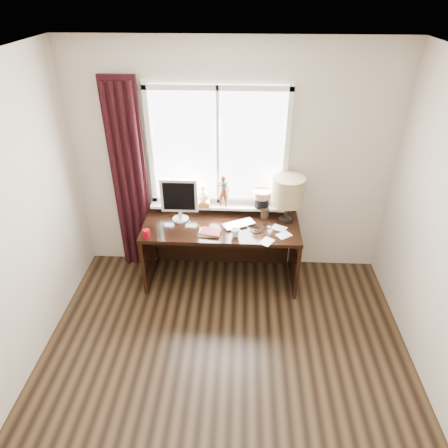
# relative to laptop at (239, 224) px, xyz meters

# --- Properties ---
(floor) EXTENTS (3.50, 4.00, 0.00)m
(floor) POSITION_rel_laptop_xyz_m (-0.09, -1.63, -0.76)
(floor) COLOR #3D2A18
(floor) RESTS_ON ground
(ceiling) EXTENTS (3.50, 4.00, 0.00)m
(ceiling) POSITION_rel_laptop_xyz_m (-0.09, -1.63, 1.84)
(ceiling) COLOR white
(ceiling) RESTS_ON wall_back
(wall_back) EXTENTS (3.50, 0.00, 2.60)m
(wall_back) POSITION_rel_laptop_xyz_m (-0.09, 0.37, 0.54)
(wall_back) COLOR #BFB198
(wall_back) RESTS_ON ground
(laptop) EXTENTS (0.41, 0.36, 0.03)m
(laptop) POSITION_rel_laptop_xyz_m (0.00, 0.00, 0.00)
(laptop) COLOR silver
(laptop) RESTS_ON desk
(mug) EXTENTS (0.13, 0.13, 0.09)m
(mug) POSITION_rel_laptop_xyz_m (-0.04, -0.21, 0.03)
(mug) COLOR white
(mug) RESTS_ON desk
(red_cup) EXTENTS (0.07, 0.07, 0.09)m
(red_cup) POSITION_rel_laptop_xyz_m (-0.95, -0.28, 0.03)
(red_cup) COLOR #84010B
(red_cup) RESTS_ON desk
(window) EXTENTS (1.52, 0.22, 1.40)m
(window) POSITION_rel_laptop_xyz_m (-0.24, 0.31, 0.54)
(window) COLOR white
(window) RESTS_ON ground
(curtain) EXTENTS (0.38, 0.09, 2.25)m
(curtain) POSITION_rel_laptop_xyz_m (-1.23, 0.27, 0.35)
(curtain) COLOR black
(curtain) RESTS_ON floor
(desk) EXTENTS (1.70, 0.70, 0.75)m
(desk) POSITION_rel_laptop_xyz_m (-0.19, 0.09, -0.26)
(desk) COLOR black
(desk) RESTS_ON floor
(monitor) EXTENTS (0.40, 0.18, 0.49)m
(monitor) POSITION_rel_laptop_xyz_m (-0.65, 0.09, 0.26)
(monitor) COLOR beige
(monitor) RESTS_ON desk
(notebook_stack) EXTENTS (0.24, 0.18, 0.03)m
(notebook_stack) POSITION_rel_laptop_xyz_m (-0.30, -0.18, 0.00)
(notebook_stack) COLOR beige
(notebook_stack) RESTS_ON desk
(brush_holder) EXTENTS (0.09, 0.09, 0.25)m
(brush_holder) POSITION_rel_laptop_xyz_m (0.28, 0.17, 0.05)
(brush_holder) COLOR black
(brush_holder) RESTS_ON desk
(icon_frame) EXTENTS (0.10, 0.03, 0.13)m
(icon_frame) POSITION_rel_laptop_xyz_m (0.48, 0.30, 0.05)
(icon_frame) COLOR gold
(icon_frame) RESTS_ON desk
(table_lamp) EXTENTS (0.35, 0.35, 0.52)m
(table_lamp) POSITION_rel_laptop_xyz_m (0.51, 0.13, 0.35)
(table_lamp) COLOR black
(table_lamp) RESTS_ON desk
(loose_papers) EXTENTS (0.36, 0.44, 0.00)m
(loose_papers) POSITION_rel_laptop_xyz_m (0.40, -0.17, -0.01)
(loose_papers) COLOR white
(loose_papers) RESTS_ON desk
(desk_cables) EXTENTS (0.41, 0.25, 0.01)m
(desk_cables) POSITION_rel_laptop_xyz_m (0.18, -0.04, -0.01)
(desk_cables) COLOR black
(desk_cables) RESTS_ON desk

